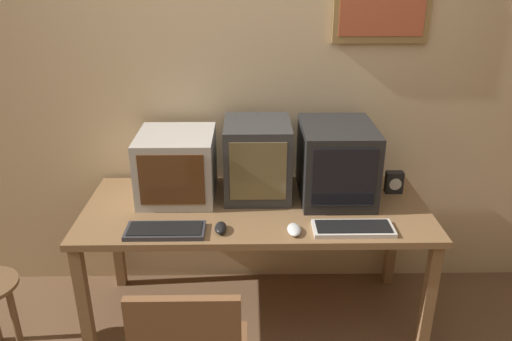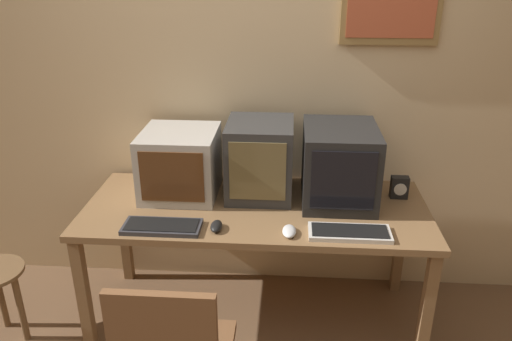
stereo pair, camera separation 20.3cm
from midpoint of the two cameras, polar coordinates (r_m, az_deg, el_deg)
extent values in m
cube|color=#D1B284|center=(2.89, -2.18, 10.06)|extent=(8.00, 0.05, 2.60)
cube|color=olive|center=(2.68, -2.18, -4.48)|extent=(1.83, 0.76, 0.04)
cube|color=olive|center=(2.76, -21.11, -14.33)|extent=(0.06, 0.06, 0.70)
cube|color=olive|center=(2.71, 16.99, -14.34)|extent=(0.06, 0.06, 0.70)
cube|color=olive|center=(3.28, -17.37, -7.32)|extent=(0.06, 0.06, 0.70)
cube|color=olive|center=(3.25, 13.63, -7.23)|extent=(0.06, 0.06, 0.70)
cube|color=#B7B2A8|center=(2.76, -11.10, 0.54)|extent=(0.41, 0.42, 0.36)
cube|color=#563319|center=(2.57, -11.88, -1.13)|extent=(0.33, 0.01, 0.27)
cube|color=#333333|center=(2.73, -1.98, 1.32)|extent=(0.36, 0.39, 0.42)
cube|color=brown|center=(2.54, -2.06, -0.17)|extent=(0.29, 0.01, 0.32)
cube|color=black|center=(2.72, 7.06, 0.99)|extent=(0.39, 0.47, 0.41)
cube|color=black|center=(2.50, 7.77, -0.91)|extent=(0.32, 0.01, 0.31)
cube|color=#333338|center=(2.47, -12.68, -6.79)|extent=(0.38, 0.16, 0.02)
cube|color=black|center=(2.47, -12.70, -6.52)|extent=(0.35, 0.13, 0.00)
cube|color=beige|center=(2.46, 8.71, -6.64)|extent=(0.39, 0.16, 0.02)
cube|color=black|center=(2.45, 8.73, -6.38)|extent=(0.36, 0.13, 0.00)
ellipsoid|color=black|center=(2.44, -6.47, -6.57)|extent=(0.06, 0.11, 0.04)
ellipsoid|color=silver|center=(2.42, 1.96, -6.82)|extent=(0.07, 0.12, 0.03)
cube|color=black|center=(2.87, 13.56, -1.34)|extent=(0.09, 0.05, 0.12)
cylinder|color=white|center=(2.85, 13.70, -1.59)|extent=(0.07, 0.00, 0.07)
cylinder|color=brown|center=(3.03, -27.62, -15.04)|extent=(0.04, 0.04, 0.43)
camera|label=1|loc=(0.10, -92.26, -0.97)|focal=35.00mm
camera|label=2|loc=(0.10, 87.74, 0.97)|focal=35.00mm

